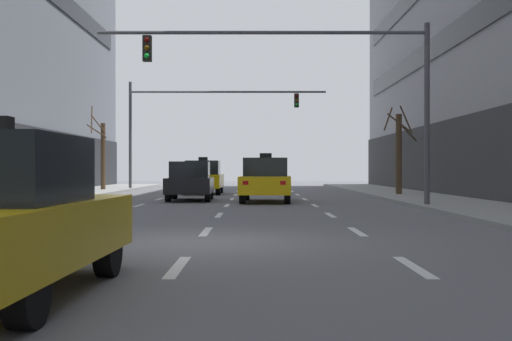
{
  "coord_description": "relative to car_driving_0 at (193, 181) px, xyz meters",
  "views": [
    {
      "loc": [
        1.03,
        -11.9,
        1.29
      ],
      "look_at": [
        0.91,
        14.93,
        1.23
      ],
      "focal_mm": 47.58,
      "sensor_mm": 36.0,
      "label": 1
    }
  ],
  "objects": [
    {
      "name": "car_driving_0",
      "position": [
        0.0,
        0.0,
        0.0
      ],
      "size": [
        1.87,
        4.27,
        1.58
      ],
      "color": "black",
      "rests_on": "ground"
    },
    {
      "name": "lane_stripe_l2_s5",
      "position": [
        1.65,
        -8.7,
        -0.78
      ],
      "size": [
        0.16,
        2.0,
        0.01
      ],
      "primitive_type": "cube",
      "color": "silver",
      "rests_on": "ground"
    },
    {
      "name": "lane_stripe_l1_s4",
      "position": [
        -1.45,
        -13.7,
        -0.78
      ],
      "size": [
        0.16,
        2.0,
        0.01
      ],
      "primitive_type": "cube",
      "color": "silver",
      "rests_on": "ground"
    },
    {
      "name": "lane_stripe_l2_s9",
      "position": [
        1.65,
        11.3,
        -0.78
      ],
      "size": [
        0.16,
        2.0,
        0.01
      ],
      "primitive_type": "cube",
      "color": "silver",
      "rests_on": "ground"
    },
    {
      "name": "lane_stripe_l3_s3",
      "position": [
        4.75,
        -18.7,
        -0.78
      ],
      "size": [
        0.16,
        2.0,
        0.01
      ],
      "primitive_type": "cube",
      "color": "silver",
      "rests_on": "ground"
    },
    {
      "name": "lane_stripe_l1_s10",
      "position": [
        -1.45,
        16.3,
        -0.78
      ],
      "size": [
        0.16,
        2.0,
        0.01
      ],
      "primitive_type": "cube",
      "color": "silver",
      "rests_on": "ground"
    },
    {
      "name": "lane_stripe_l3_s10",
      "position": [
        4.75,
        16.3,
        -0.78
      ],
      "size": [
        0.16,
        2.0,
        0.01
      ],
      "primitive_type": "cube",
      "color": "silver",
      "rests_on": "ground"
    },
    {
      "name": "lane_stripe_l1_s7",
      "position": [
        -1.45,
        1.3,
        -0.78
      ],
      "size": [
        0.16,
        2.0,
        0.01
      ],
      "primitive_type": "cube",
      "color": "silver",
      "rests_on": "ground"
    },
    {
      "name": "street_tree_1",
      "position": [
        -6.0,
        10.61,
        1.38
      ],
      "size": [
        1.23,
        1.36,
        4.75
      ],
      "color": "#4C3823",
      "rests_on": "sidewalk_left"
    },
    {
      "name": "lane_stripe_l2_s4",
      "position": [
        1.65,
        -13.7,
        -0.78
      ],
      "size": [
        0.16,
        2.0,
        0.01
      ],
      "primitive_type": "cube",
      "color": "silver",
      "rests_on": "ground"
    },
    {
      "name": "lane_stripe_l2_s10",
      "position": [
        1.65,
        16.3,
        -0.78
      ],
      "size": [
        0.16,
        2.0,
        0.01
      ],
      "primitive_type": "cube",
      "color": "silver",
      "rests_on": "ground"
    },
    {
      "name": "lane_stripe_l2_s8",
      "position": [
        1.65,
        6.3,
        -0.78
      ],
      "size": [
        0.16,
        2.0,
        0.01
      ],
      "primitive_type": "cube",
      "color": "silver",
      "rests_on": "ground"
    },
    {
      "name": "lane_stripe_l3_s9",
      "position": [
        4.75,
        11.3,
        -0.78
      ],
      "size": [
        0.16,
        2.0,
        0.01
      ],
      "primitive_type": "cube",
      "color": "silver",
      "rests_on": "ground"
    },
    {
      "name": "lane_stripe_l1_s6",
      "position": [
        -1.45,
        -3.7,
        -0.78
      ],
      "size": [
        0.16,
        2.0,
        0.01
      ],
      "primitive_type": "cube",
      "color": "silver",
      "rests_on": "ground"
    },
    {
      "name": "lane_stripe_l2_s3",
      "position": [
        1.65,
        -18.7,
        -0.78
      ],
      "size": [
        0.16,
        2.0,
        0.01
      ],
      "primitive_type": "cube",
      "color": "silver",
      "rests_on": "ground"
    },
    {
      "name": "ground_plane",
      "position": [
        1.65,
        -15.7,
        -0.78
      ],
      "size": [
        120.0,
        120.0,
        0.0
      ],
      "primitive_type": "plane",
      "color": "slate"
    },
    {
      "name": "lane_stripe_l2_s7",
      "position": [
        1.65,
        1.3,
        -0.78
      ],
      "size": [
        0.16,
        2.0,
        0.01
      ],
      "primitive_type": "cube",
      "color": "silver",
      "rests_on": "ground"
    },
    {
      "name": "taxi_driving_3",
      "position": [
        3.06,
        -1.2,
        0.07
      ],
      "size": [
        2.09,
        4.64,
        1.9
      ],
      "color": "black",
      "rests_on": "ground"
    },
    {
      "name": "lane_stripe_l1_s5",
      "position": [
        -1.45,
        -8.7,
        -0.78
      ],
      "size": [
        0.16,
        2.0,
        0.01
      ],
      "primitive_type": "cube",
      "color": "silver",
      "rests_on": "ground"
    },
    {
      "name": "lane_stripe_l1_s9",
      "position": [
        -1.45,
        11.3,
        -0.78
      ],
      "size": [
        0.16,
        2.0,
        0.01
      ],
      "primitive_type": "cube",
      "color": "silver",
      "rests_on": "ground"
    },
    {
      "name": "lane_stripe_l3_s7",
      "position": [
        4.75,
        1.3,
        -0.78
      ],
      "size": [
        0.16,
        2.0,
        0.01
      ],
      "primitive_type": "cube",
      "color": "silver",
      "rests_on": "ground"
    },
    {
      "name": "traffic_signal_1",
      "position": [
        -1.11,
        13.46,
        3.89
      ],
      "size": [
        11.95,
        0.35,
        6.43
      ],
      "color": "#4C4C51",
      "rests_on": "sidewalk_left"
    },
    {
      "name": "lane_stripe_l3_s8",
      "position": [
        4.75,
        6.3,
        -0.78
      ],
      "size": [
        0.16,
        2.0,
        0.01
      ],
      "primitive_type": "cube",
      "color": "silver",
      "rests_on": "ground"
    },
    {
      "name": "taxi_driving_4",
      "position": [
        -0.03,
        7.19,
        0.06
      ],
      "size": [
        1.93,
        4.57,
        1.9
      ],
      "color": "black",
      "rests_on": "ground"
    },
    {
      "name": "lane_stripe_l2_s6",
      "position": [
        1.65,
        -3.7,
        -0.78
      ],
      "size": [
        0.16,
        2.0,
        0.01
      ],
      "primitive_type": "cube",
      "color": "silver",
      "rests_on": "ground"
    },
    {
      "name": "lane_stripe_l3_s5",
      "position": [
        4.75,
        -8.7,
        -0.78
      ],
      "size": [
        0.16,
        2.0,
        0.01
      ],
      "primitive_type": "cube",
      "color": "silver",
      "rests_on": "ground"
    },
    {
      "name": "lane_stripe_l3_s6",
      "position": [
        4.75,
        -3.7,
        -0.78
      ],
      "size": [
        0.16,
        2.0,
        0.01
      ],
      "primitive_type": "cube",
      "color": "silver",
      "rests_on": "ground"
    },
    {
      "name": "lane_stripe_l3_s4",
      "position": [
        4.75,
        -13.7,
        -0.78
      ],
      "size": [
        0.16,
        2.0,
        0.01
      ],
      "primitive_type": "cube",
      "color": "silver",
      "rests_on": "ground"
    },
    {
      "name": "street_tree_2",
      "position": [
        9.27,
        3.62,
        1.32
      ],
      "size": [
        1.59,
        1.59,
        4.06
      ],
      "color": "#4C3823",
      "rests_on": "sidewalk_right"
    },
    {
      "name": "lane_stripe_l1_s8",
      "position": [
        -1.45,
        6.3,
        -0.78
      ],
      "size": [
        0.16,
        2.0,
        0.01
      ],
      "primitive_type": "cube",
      "color": "silver",
      "rests_on": "ground"
    },
    {
      "name": "traffic_signal_0",
      "position": [
        4.71,
        -5.53,
        3.65
      ],
      "size": [
        10.82,
        0.35,
        5.91
      ],
      "color": "#4C4C51",
      "rests_on": "sidewalk_right"
    }
  ]
}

